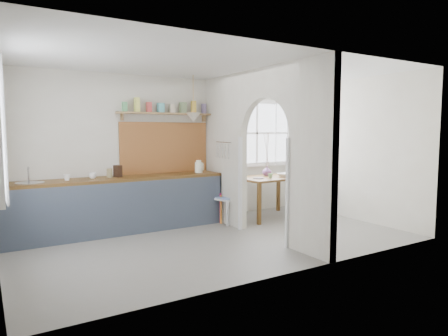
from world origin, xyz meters
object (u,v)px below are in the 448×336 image
dining_table (269,197)px  chair_left (227,197)px  kettle (199,166)px  vase (267,171)px  chair_right (303,191)px

dining_table → chair_left: chair_left is taller
kettle → vase: kettle is taller
chair_right → kettle: 2.27m
chair_left → kettle: kettle is taller
kettle → dining_table: bearing=-12.3°
vase → dining_table: bearing=-113.2°
chair_left → kettle: (-0.40, 0.32, 0.54)m
chair_left → vase: bearing=83.6°
dining_table → chair_left: bearing=173.8°
dining_table → kettle: size_ratio=5.63×
dining_table → vase: 0.53m
chair_right → chair_left: bearing=103.2°
vase → kettle: bearing=174.0°
chair_left → chair_right: size_ratio=1.07×
dining_table → vase: (0.09, 0.20, 0.48)m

